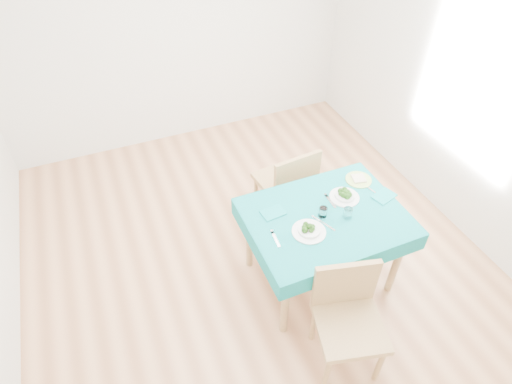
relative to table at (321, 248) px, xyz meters
name	(u,v)px	position (x,y,z in m)	size (l,w,h in m)	color
room_shell	(256,140)	(-0.43, 0.36, 0.97)	(4.02, 4.52, 2.73)	#A86D46
table	(321,248)	(0.00, 0.00, 0.00)	(1.21, 0.92, 0.76)	#0A6D6F
chair_near	(353,316)	(-0.19, -0.74, 0.19)	(0.46, 0.50, 1.14)	olive
chair_far	(284,168)	(0.05, 0.84, 0.21)	(0.47, 0.51, 1.17)	olive
bowl_near	(309,229)	(-0.20, -0.10, 0.42)	(0.25, 0.25, 0.08)	white
bowl_far	(345,194)	(0.24, 0.12, 0.42)	(0.24, 0.24, 0.07)	white
fork_near	(276,239)	(-0.46, -0.07, 0.38)	(0.02, 0.16, 0.00)	silver
knife_near	(323,223)	(-0.06, -0.06, 0.38)	(0.02, 0.22, 0.00)	silver
fork_far	(331,201)	(0.11, 0.13, 0.38)	(0.02, 0.16, 0.00)	silver
knife_far	(374,192)	(0.50, 0.08, 0.38)	(0.02, 0.21, 0.00)	silver
napkin_near	(273,213)	(-0.36, 0.18, 0.38)	(0.18, 0.13, 0.01)	#0E7A7B
napkin_far	(384,196)	(0.54, 0.01, 0.38)	(0.19, 0.13, 0.01)	#0E7A7B
tumbler_center	(323,212)	(-0.03, 0.01, 0.42)	(0.06, 0.06, 0.08)	white
tumbler_side	(348,213)	(0.14, -0.07, 0.42)	(0.07, 0.07, 0.09)	white
side_plate	(359,180)	(0.46, 0.26, 0.38)	(0.22, 0.22, 0.01)	#B1D367
bread_slice	(359,178)	(0.46, 0.26, 0.40)	(0.11, 0.11, 0.02)	beige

